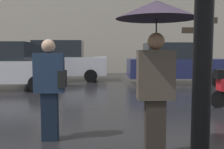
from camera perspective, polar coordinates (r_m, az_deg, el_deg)
name	(u,v)px	position (r m, az deg, el deg)	size (l,w,h in m)	color
pedestrian_with_umbrella	(156,34)	(3.50, 9.79, 8.85)	(1.08, 1.08, 2.15)	#2A241E
pedestrian_with_bag	(50,84)	(4.34, -13.56, -2.00)	(0.51, 0.24, 1.67)	black
parked_car_left	(62,61)	(13.25, -11.04, 3.00)	(4.36, 1.84, 2.02)	silver
parked_car_right	(175,63)	(12.12, 13.89, 2.45)	(4.46, 1.93, 1.86)	#1E234C
parked_car_distant	(3,66)	(10.83, -23.05, 1.84)	(4.41, 1.85, 1.84)	silver
street_signpost	(198,47)	(8.27, 18.64, 5.89)	(1.08, 0.08, 2.66)	black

